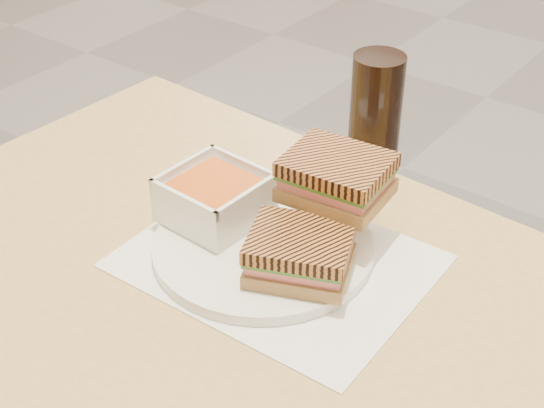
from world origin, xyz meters
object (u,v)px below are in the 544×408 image
Objects in this scene: panini_lower at (300,254)px; cola_glass at (376,108)px; soup_bowl at (215,199)px; plate at (263,247)px; main_table at (296,407)px.

cola_glass is (-0.08, 0.30, 0.04)m from panini_lower.
soup_bowl is at bearing -103.69° from cola_glass.
plate is at bearing 164.23° from panini_lower.
plate is 2.28× the size of soup_bowl.
soup_bowl is 0.83× the size of panini_lower.
soup_bowl is 0.29m from cola_glass.
soup_bowl reaches higher than main_table.
cola_glass reaches higher than soup_bowl.
cola_glass reaches higher than main_table.
cola_glass reaches higher than plate.
panini_lower reaches higher than main_table.
plate reaches higher than main_table.
main_table is at bearing -26.20° from soup_bowl.
main_table is at bearing -37.86° from plate.
main_table is 7.74× the size of cola_glass.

